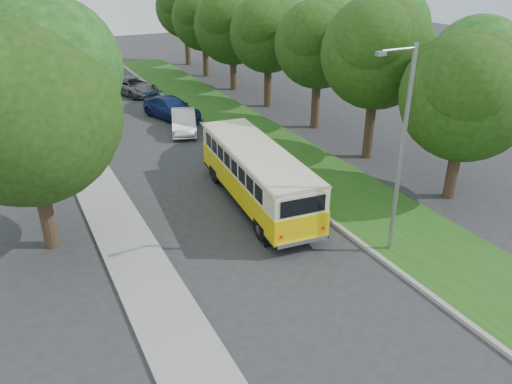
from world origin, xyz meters
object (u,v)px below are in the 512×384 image
lamppost_near (400,148)px  vintage_bus (257,177)px  lamppost_far (65,77)px  car_silver (233,155)px  car_grey (133,86)px  car_white (184,121)px  car_blue (172,108)px

lamppost_near → vintage_bus: size_ratio=0.85×
lamppost_far → vintage_bus: 14.21m
car_silver → car_grey: 17.95m
lamppost_far → car_white: bearing=-7.5°
lamppost_near → car_silver: bearing=98.8°
lamppost_far → car_grey: lamppost_far is taller
lamppost_near → vintage_bus: lamppost_near is taller
vintage_bus → car_white: size_ratio=2.18×
lamppost_far → vintage_bus: bearing=-63.5°
vintage_bus → car_grey: (0.13, 22.79, -0.70)m
lamppost_near → car_white: 18.11m
lamppost_near → car_blue: (-1.87, 20.83, -3.62)m
vintage_bus → car_blue: (0.82, 14.82, -0.66)m
car_silver → car_white: bearing=83.5°
vintage_bus → car_blue: 14.86m
lamppost_near → lamppost_far: lamppost_near is taller
lamppost_far → car_grey: size_ratio=1.48×
lamppost_near → car_silver: (-1.68, 10.87, -3.76)m
lamppost_far → car_silver: lamppost_far is taller
lamppost_near → car_grey: lamppost_near is taller
car_white → car_grey: car_white is taller
lamppost_near → car_grey: 29.15m
car_white → car_blue: 3.24m
car_white → car_grey: size_ratio=0.86×
vintage_bus → car_silver: bearing=83.6°
lamppost_far → vintage_bus: size_ratio=0.79×
vintage_bus → car_silver: 5.03m
car_grey → car_blue: bearing=-102.3°
lamppost_far → car_blue: (7.03, 2.33, -3.37)m
car_white → vintage_bus: bearing=-74.6°
car_white → car_blue: bearing=103.9°
lamppost_near → vintage_bus: (-2.69, 6.02, -2.96)m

